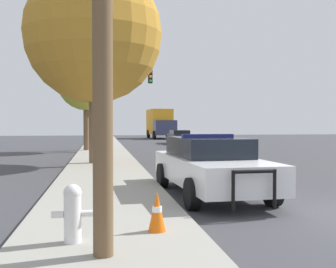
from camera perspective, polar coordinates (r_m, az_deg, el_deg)
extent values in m
cube|color=#99968C|center=(7.76, -8.07, -11.88)|extent=(3.00, 110.00, 0.13)
cube|color=white|center=(10.82, 5.79, -4.81)|extent=(2.17, 5.26, 0.65)
cube|color=black|center=(11.02, 5.39, -1.74)|extent=(1.77, 2.77, 0.49)
cylinder|color=black|center=(9.74, 13.99, -7.47)|extent=(0.28, 0.71, 0.69)
cylinder|color=black|center=(9.08, 3.30, -8.08)|extent=(0.28, 0.71, 0.69)
cylinder|color=black|center=(12.66, 7.56, -5.35)|extent=(0.28, 0.71, 0.69)
cylinder|color=black|center=(12.17, -0.75, -5.62)|extent=(0.28, 0.71, 0.69)
cylinder|color=black|center=(8.51, 14.24, -7.22)|extent=(0.07, 0.07, 0.77)
cylinder|color=black|center=(8.17, 8.82, -7.56)|extent=(0.07, 0.07, 0.77)
cylinder|color=black|center=(8.28, 11.60, -5.01)|extent=(0.90, 0.12, 0.07)
cube|color=navy|center=(11.01, 5.39, -0.24)|extent=(1.37, 0.27, 0.09)
cube|color=navy|center=(11.15, 10.48, -4.47)|extent=(0.21, 3.72, 0.18)
cylinder|color=white|center=(6.36, -12.79, -11.14)|extent=(0.25, 0.25, 0.69)
sphere|color=white|center=(6.28, -12.81, -7.80)|extent=(0.26, 0.26, 0.26)
cylinder|color=white|center=(6.36, -14.73, -10.52)|extent=(0.17, 0.10, 0.10)
cylinder|color=white|center=(6.33, -10.85, -10.54)|extent=(0.17, 0.10, 0.10)
cylinder|color=#424247|center=(29.27, -8.71, 3.55)|extent=(0.16, 0.16, 5.54)
cylinder|color=#424247|center=(29.53, -5.57, 8.64)|extent=(3.23, 0.11, 0.11)
cube|color=black|center=(29.62, -2.42, 7.75)|extent=(0.30, 0.24, 0.90)
sphere|color=red|center=(29.53, -2.39, 8.35)|extent=(0.20, 0.20, 0.20)
sphere|color=orange|center=(29.49, -2.39, 7.77)|extent=(0.20, 0.20, 0.20)
sphere|color=green|center=(29.46, -2.39, 7.19)|extent=(0.20, 0.20, 0.20)
cube|color=black|center=(37.26, 1.64, -0.43)|extent=(1.75, 4.70, 0.52)
cube|color=black|center=(37.48, 1.58, 0.26)|extent=(1.48, 2.45, 0.36)
cylinder|color=black|center=(36.00, 3.33, -0.91)|extent=(0.25, 0.66, 0.66)
cylinder|color=black|center=(35.70, 0.74, -0.92)|extent=(0.25, 0.66, 0.66)
cylinder|color=black|center=(38.84, 2.47, -0.73)|extent=(0.25, 0.66, 0.66)
cylinder|color=black|center=(38.57, 0.06, -0.74)|extent=(0.25, 0.66, 0.66)
cube|color=#333856|center=(47.13, -0.42, 0.87)|extent=(2.52, 1.95, 1.66)
cube|color=orange|center=(50.31, -1.18, 1.66)|extent=(2.68, 4.81, 2.97)
cylinder|color=black|center=(47.58, 0.94, -0.12)|extent=(0.33, 0.98, 0.97)
cylinder|color=black|center=(47.09, -1.88, -0.14)|extent=(0.33, 0.98, 0.97)
cylinder|color=black|center=(51.43, -0.07, 0.00)|extent=(0.33, 0.98, 0.97)
cylinder|color=black|center=(50.98, -2.68, -0.01)|extent=(0.33, 0.98, 0.97)
cylinder|color=brown|center=(18.40, -10.01, 2.20)|extent=(0.42, 0.42, 3.91)
sphere|color=#B77F28|center=(18.79, -10.06, 13.17)|extent=(5.89, 5.89, 5.89)
cylinder|color=brown|center=(27.16, -10.98, 1.38)|extent=(0.38, 0.38, 3.34)
sphere|color=#999933|center=(27.29, -11.01, 7.01)|extent=(3.67, 3.67, 3.67)
cone|color=orange|center=(6.82, -1.49, -10.40)|extent=(0.29, 0.29, 0.65)
cylinder|color=white|center=(6.81, -1.49, -10.13)|extent=(0.16, 0.16, 0.09)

